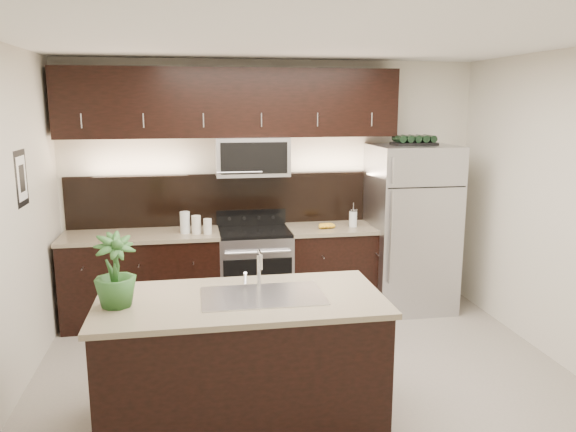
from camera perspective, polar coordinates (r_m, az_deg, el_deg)
The scene contains 12 objects.
ground at distance 4.72m, azimuth 2.20°, elevation -17.04°, with size 4.50×4.50×0.00m, color gray.
room_walls at distance 4.13m, azimuth 0.98°, elevation 3.71°, with size 4.52×4.02×2.71m.
counter_run at distance 6.03m, azimuth -5.37°, elevation -5.79°, with size 3.51×0.65×0.94m.
upper_fixtures at distance 5.91m, azimuth -5.52°, elevation 10.30°, with size 3.49×0.40×1.66m.
island at distance 4.08m, azimuth -4.69°, elevation -14.45°, with size 1.96×0.96×0.94m.
sink_faucet at distance 3.92m, azimuth -2.62°, elevation -7.88°, with size 0.84×0.50×0.28m.
refrigerator at distance 6.30m, azimuth 12.31°, elevation -1.19°, with size 0.87×0.79×1.81m, color #B2B2B7.
wine_rack at distance 6.16m, azimuth 12.69°, elevation 7.49°, with size 0.45×0.28×0.10m.
plant at distance 3.82m, azimuth -17.18°, elevation -5.32°, with size 0.27×0.27×0.49m, color #265421.
canisters at distance 5.80m, azimuth -9.57°, elevation -0.81°, with size 0.32×0.18×0.22m.
french_press at distance 6.07m, azimuth 6.63°, elevation -0.20°, with size 0.09×0.09×0.26m.
bananas at distance 5.96m, azimuth 3.41°, elevation -1.00°, with size 0.19×0.15×0.06m, color gold.
Camera 1 is at (-0.87, -4.06, 2.25)m, focal length 35.00 mm.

